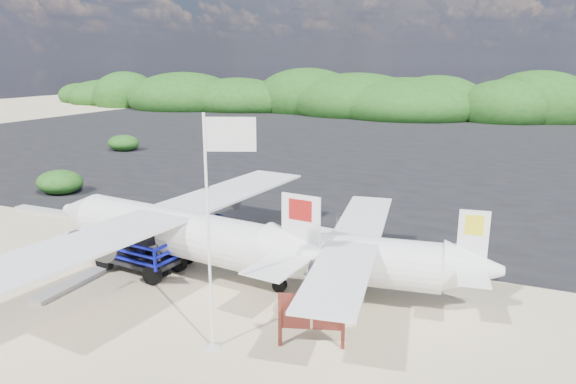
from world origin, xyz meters
name	(u,v)px	position (x,y,z in m)	size (l,w,h in m)	color
ground	(207,304)	(0.00, 0.00, 0.00)	(160.00, 160.00, 0.00)	beige
asphalt_apron	(405,148)	(0.00, 30.00, 0.00)	(90.00, 50.00, 0.04)	#B2B2B2
lagoon	(25,245)	(-9.00, 1.50, 0.00)	(9.00, 7.00, 0.40)	#B2B2B2
vegetation_band	(443,118)	(0.00, 55.00, 0.00)	(124.00, 8.00, 4.40)	#B2B2B2
baggage_cart	(142,271)	(-3.29, 1.22, 0.00)	(3.00, 1.71, 1.50)	#0C12BC
flagpole	(213,347)	(1.37, -1.92, 0.00)	(1.14, 0.48, 5.71)	white
signboard	(311,347)	(3.58, -0.95, 0.00)	(1.73, 0.16, 1.43)	maroon
crew_a	(140,247)	(-3.47, 1.45, 0.74)	(0.54, 0.35, 1.48)	navy
crew_b	(218,236)	(-1.49, 3.20, 0.83)	(0.81, 0.63, 1.67)	navy
aircraft_small	(265,142)	(-11.64, 28.20, 0.00)	(7.90, 7.90, 2.85)	#B2B2B2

